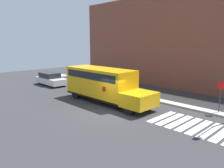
% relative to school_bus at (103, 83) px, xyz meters
% --- Properties ---
extents(ground_plane, '(60.00, 60.00, 0.00)m').
position_rel_school_bus_xyz_m(ground_plane, '(2.48, -1.69, -1.73)').
color(ground_plane, '#333335').
extents(sidewalk_strip, '(44.00, 3.00, 0.15)m').
position_rel_school_bus_xyz_m(sidewalk_strip, '(2.48, 4.81, -1.65)').
color(sidewalk_strip, '#B2ADA3').
rests_on(sidewalk_strip, ground).
extents(building_backdrop, '(32.00, 4.00, 10.96)m').
position_rel_school_bus_xyz_m(building_backdrop, '(2.48, 11.31, 3.76)').
color(building_backdrop, brown).
rests_on(building_backdrop, ground).
extents(crosswalk_stripes, '(5.40, 3.20, 0.01)m').
position_rel_school_bus_xyz_m(crosswalk_stripes, '(8.55, 0.31, -1.72)').
color(crosswalk_stripes, white).
rests_on(crosswalk_stripes, ground).
extents(school_bus, '(9.24, 2.57, 3.05)m').
position_rel_school_bus_xyz_m(school_bus, '(0.00, 0.00, 0.00)').
color(school_bus, '#EAA80F').
rests_on(school_bus, ground).
extents(parked_car, '(4.78, 1.88, 1.58)m').
position_rel_school_bus_xyz_m(parked_car, '(-10.63, 0.54, -0.95)').
color(parked_car, silver).
rests_on(parked_car, ground).
extents(stop_sign, '(0.62, 0.10, 2.54)m').
position_rel_school_bus_xyz_m(stop_sign, '(8.72, 3.97, -0.08)').
color(stop_sign, '#38383A').
rests_on(stop_sign, ground).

